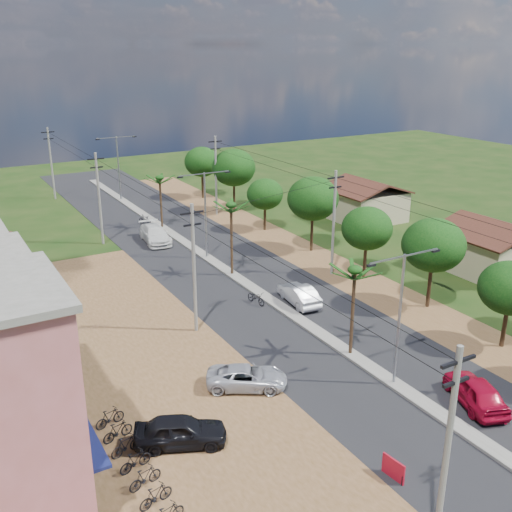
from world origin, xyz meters
The scene contains 35 objects.
ground centered at (0.00, 0.00, 0.00)m, with size 160.00×160.00×0.00m, color black.
road centered at (0.00, 15.00, 0.02)m, with size 12.00×110.00×0.04m, color black.
median centered at (0.00, 18.00, 0.09)m, with size 1.00×90.00×0.18m, color #605E56.
dirt_lot_west centered at (-15.00, 8.00, 0.02)m, with size 18.00×46.00×0.04m, color #50391B.
dirt_shoulder_east centered at (8.50, 15.00, 0.01)m, with size 5.00×90.00×0.03m, color #50391B.
house_east_near centered at (20.00, 10.00, 2.39)m, with size 7.60×7.50×4.60m.
house_east_far centered at (21.00, 28.00, 2.39)m, with size 7.60×7.50×4.60m.
tree_east_b centered at (9.30, 0.00, 4.11)m, with size 4.00×4.00×5.83m.
tree_east_c centered at (9.70, 7.00, 4.86)m, with size 4.60×4.60×6.83m.
tree_east_d centered at (9.40, 14.00, 4.34)m, with size 4.20×4.20×6.13m.
tree_east_e centered at (9.60, 22.00, 5.09)m, with size 4.80×4.80×7.14m.
tree_east_f centered at (9.20, 30.00, 3.89)m, with size 3.80×3.80×5.52m.
tree_east_g centered at (9.80, 38.00, 5.24)m, with size 5.00×5.00×7.38m.
tree_east_h centered at (9.50, 46.00, 4.64)m, with size 4.40×4.40×6.52m.
palm_median_near centered at (0.00, 4.00, 5.54)m, with size 2.00×2.00×6.15m.
palm_median_mid centered at (0.00, 20.00, 5.90)m, with size 2.00×2.00×6.55m.
palm_median_far centered at (0.00, 36.00, 5.26)m, with size 2.00×2.00×5.85m.
streetlight_near centered at (0.00, 0.00, 4.79)m, with size 5.10×0.18×8.00m.
streetlight_mid centered at (0.00, 25.00, 4.79)m, with size 5.10×0.18×8.00m.
streetlight_far centered at (0.00, 50.00, 4.79)m, with size 5.10×0.18×8.00m.
utility_pole_w_a centered at (-7.00, -10.00, 4.76)m, with size 1.60×0.24×9.00m.
utility_pole_w_b centered at (-7.00, 12.00, 4.76)m, with size 1.60×0.24×9.00m.
utility_pole_w_c centered at (-7.00, 34.00, 4.76)m, with size 1.60×0.24×9.00m.
utility_pole_w_d centered at (-7.00, 55.00, 4.76)m, with size 1.60×0.24×9.00m.
utility_pole_e_b centered at (7.50, 16.00, 4.76)m, with size 1.60×0.24×9.00m.
utility_pole_e_c centered at (7.50, 38.00, 4.76)m, with size 1.60×0.24×9.00m.
car_red_near centered at (2.41, -3.74, 0.79)m, with size 1.87×4.66×1.59m, color maroon.
car_silver_mid centered at (1.63, 12.27, 0.75)m, with size 1.59×4.56×1.50m, color #A9ABB2.
car_white_far centered at (-2.37, 31.81, 0.81)m, with size 2.27×5.59×1.62m, color silver.
car_parked_silver centered at (-7.50, 3.96, 0.64)m, with size 2.13×4.61×1.28m, color #A9ABB2.
car_parked_dark centered at (-12.85, 1.03, 0.77)m, with size 1.82×4.52×1.54m, color black.
moto_rider_west_a centered at (-1.20, 13.84, 0.49)m, with size 0.66×1.88×0.99m, color black.
moto_rider_west_b centered at (-1.20, 37.94, 0.56)m, with size 0.53×1.86×1.12m, color black.
roadside_sign centered at (-5.50, -6.00, 0.52)m, with size 0.23×1.27×1.06m.
parked_scooter_row centered at (-15.38, -0.26, 0.50)m, with size 1.73×9.95×1.00m.
Camera 1 is at (-21.95, -22.11, 18.58)m, focal length 42.00 mm.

